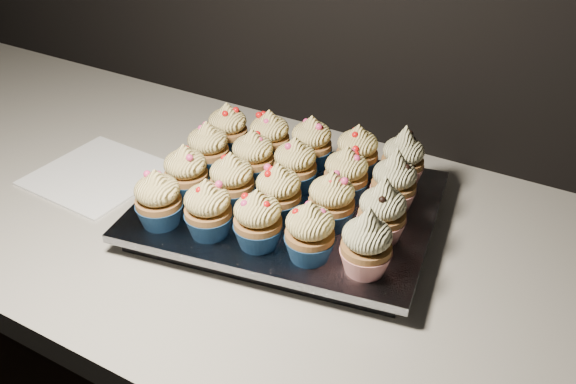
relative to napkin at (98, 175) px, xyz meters
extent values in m
cube|color=beige|center=(0.55, 0.03, -0.02)|extent=(2.44, 0.64, 0.04)
cube|color=white|center=(0.00, 0.00, 0.00)|extent=(0.19, 0.19, 0.00)
cube|color=black|center=(0.33, 0.05, 0.01)|extent=(0.42, 0.35, 0.02)
cube|color=silver|center=(0.33, 0.05, 0.03)|extent=(0.45, 0.38, 0.01)
cone|color=navy|center=(0.20, -0.08, 0.05)|extent=(0.06, 0.06, 0.03)
ellipsoid|color=#FFE080|center=(0.20, -0.08, 0.09)|extent=(0.06, 0.06, 0.04)
cone|color=#FFE080|center=(0.20, -0.08, 0.11)|extent=(0.03, 0.03, 0.02)
cone|color=navy|center=(0.27, -0.07, 0.05)|extent=(0.06, 0.06, 0.03)
ellipsoid|color=#FFE080|center=(0.27, -0.07, 0.09)|extent=(0.06, 0.06, 0.04)
cone|color=#FFE080|center=(0.27, -0.07, 0.11)|extent=(0.03, 0.03, 0.02)
cone|color=navy|center=(0.34, -0.06, 0.05)|extent=(0.06, 0.06, 0.03)
ellipsoid|color=#FFE080|center=(0.34, -0.06, 0.09)|extent=(0.06, 0.06, 0.04)
cone|color=#FFE080|center=(0.34, -0.06, 0.11)|extent=(0.03, 0.03, 0.02)
cone|color=navy|center=(0.41, -0.05, 0.05)|extent=(0.06, 0.06, 0.03)
ellipsoid|color=#FFE080|center=(0.41, -0.05, 0.09)|extent=(0.06, 0.06, 0.04)
cone|color=#FFE080|center=(0.41, -0.05, 0.11)|extent=(0.03, 0.03, 0.02)
cone|color=red|center=(0.48, -0.04, 0.05)|extent=(0.06, 0.06, 0.03)
ellipsoid|color=beige|center=(0.48, -0.04, 0.09)|extent=(0.06, 0.06, 0.04)
cone|color=beige|center=(0.48, -0.04, 0.11)|extent=(0.03, 0.03, 0.03)
cone|color=navy|center=(0.20, -0.01, 0.05)|extent=(0.06, 0.06, 0.03)
ellipsoid|color=#FFE080|center=(0.20, -0.01, 0.09)|extent=(0.06, 0.06, 0.04)
cone|color=#FFE080|center=(0.20, -0.01, 0.11)|extent=(0.03, 0.03, 0.02)
cone|color=navy|center=(0.26, 0.00, 0.05)|extent=(0.06, 0.06, 0.03)
ellipsoid|color=#FFE080|center=(0.26, 0.00, 0.09)|extent=(0.06, 0.06, 0.04)
cone|color=#FFE080|center=(0.26, 0.00, 0.11)|extent=(0.03, 0.03, 0.02)
cone|color=navy|center=(0.33, 0.01, 0.05)|extent=(0.06, 0.06, 0.03)
ellipsoid|color=#FFE080|center=(0.33, 0.01, 0.09)|extent=(0.06, 0.06, 0.04)
cone|color=#FFE080|center=(0.33, 0.01, 0.11)|extent=(0.03, 0.03, 0.02)
cone|color=navy|center=(0.40, 0.03, 0.05)|extent=(0.06, 0.06, 0.03)
ellipsoid|color=#FFE080|center=(0.40, 0.03, 0.09)|extent=(0.06, 0.06, 0.04)
cone|color=#FFE080|center=(0.40, 0.03, 0.11)|extent=(0.03, 0.03, 0.02)
cone|color=red|center=(0.47, 0.03, 0.05)|extent=(0.06, 0.06, 0.03)
ellipsoid|color=beige|center=(0.47, 0.03, 0.09)|extent=(0.06, 0.06, 0.04)
cone|color=beige|center=(0.47, 0.03, 0.11)|extent=(0.03, 0.03, 0.03)
cone|color=navy|center=(0.18, 0.06, 0.05)|extent=(0.06, 0.06, 0.03)
ellipsoid|color=#FFE080|center=(0.18, 0.06, 0.09)|extent=(0.06, 0.06, 0.04)
cone|color=#FFE080|center=(0.18, 0.06, 0.11)|extent=(0.03, 0.03, 0.02)
cone|color=navy|center=(0.25, 0.07, 0.05)|extent=(0.06, 0.06, 0.03)
ellipsoid|color=#FFE080|center=(0.25, 0.07, 0.09)|extent=(0.06, 0.06, 0.04)
cone|color=#FFE080|center=(0.25, 0.07, 0.11)|extent=(0.03, 0.03, 0.02)
cone|color=navy|center=(0.32, 0.08, 0.05)|extent=(0.06, 0.06, 0.03)
ellipsoid|color=#FFE080|center=(0.32, 0.08, 0.09)|extent=(0.06, 0.06, 0.04)
cone|color=#FFE080|center=(0.32, 0.08, 0.11)|extent=(0.03, 0.03, 0.02)
cone|color=navy|center=(0.39, 0.10, 0.05)|extent=(0.06, 0.06, 0.03)
ellipsoid|color=#FFE080|center=(0.39, 0.10, 0.09)|extent=(0.06, 0.06, 0.04)
cone|color=#FFE080|center=(0.39, 0.10, 0.11)|extent=(0.03, 0.03, 0.02)
cone|color=red|center=(0.46, 0.11, 0.05)|extent=(0.06, 0.06, 0.03)
ellipsoid|color=beige|center=(0.46, 0.11, 0.09)|extent=(0.06, 0.06, 0.04)
cone|color=beige|center=(0.46, 0.11, 0.11)|extent=(0.03, 0.03, 0.03)
cone|color=navy|center=(0.17, 0.12, 0.05)|extent=(0.06, 0.06, 0.03)
ellipsoid|color=#FFE080|center=(0.17, 0.12, 0.09)|extent=(0.06, 0.06, 0.04)
cone|color=#FFE080|center=(0.17, 0.12, 0.11)|extent=(0.03, 0.03, 0.02)
cone|color=navy|center=(0.24, 0.14, 0.05)|extent=(0.06, 0.06, 0.03)
ellipsoid|color=#FFE080|center=(0.24, 0.14, 0.09)|extent=(0.06, 0.06, 0.04)
cone|color=#FFE080|center=(0.24, 0.14, 0.11)|extent=(0.03, 0.03, 0.02)
cone|color=navy|center=(0.31, 0.15, 0.05)|extent=(0.06, 0.06, 0.03)
ellipsoid|color=#FFE080|center=(0.31, 0.15, 0.09)|extent=(0.06, 0.06, 0.04)
cone|color=#FFE080|center=(0.31, 0.15, 0.11)|extent=(0.03, 0.03, 0.02)
cone|color=navy|center=(0.38, 0.16, 0.05)|extent=(0.06, 0.06, 0.03)
ellipsoid|color=#FFE080|center=(0.38, 0.16, 0.09)|extent=(0.06, 0.06, 0.04)
cone|color=#FFE080|center=(0.38, 0.16, 0.11)|extent=(0.03, 0.03, 0.02)
cone|color=red|center=(0.44, 0.17, 0.05)|extent=(0.06, 0.06, 0.03)
ellipsoid|color=beige|center=(0.44, 0.17, 0.09)|extent=(0.06, 0.06, 0.04)
cone|color=beige|center=(0.44, 0.17, 0.11)|extent=(0.03, 0.03, 0.03)
camera|label=1|loc=(0.70, -0.60, 0.54)|focal=40.00mm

